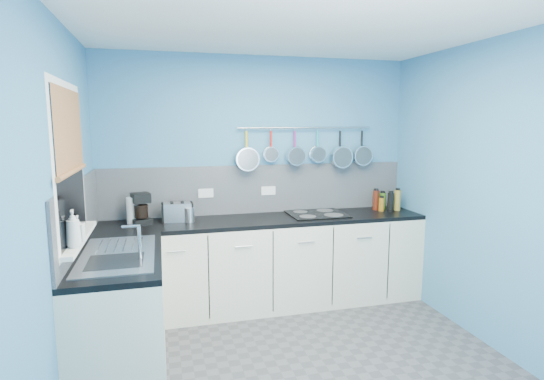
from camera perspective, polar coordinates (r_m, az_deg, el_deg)
name	(u,v)px	position (r m, az deg, el deg)	size (l,w,h in m)	color
floor	(304,370)	(3.51, 4.21, -22.66)	(3.20, 3.00, 0.02)	#47474C
ceiling	(308,19)	(3.08, 4.77, 21.68)	(3.20, 3.00, 0.02)	white
wall_back	(258,179)	(4.49, -1.83, 1.44)	(3.20, 0.02, 2.50)	teal
wall_front	(439,278)	(1.75, 21.18, -10.84)	(3.20, 0.02, 2.50)	teal
wall_left	(57,218)	(2.96, -26.56, -3.28)	(0.02, 3.00, 2.50)	teal
wall_right	(496,196)	(3.89, 27.53, -0.68)	(0.02, 3.00, 2.50)	teal
backsplash_back	(259,189)	(4.48, -1.77, 0.14)	(3.20, 0.02, 0.50)	slate
backsplash_left	(79,214)	(3.55, -24.14, -2.90)	(0.02, 1.80, 0.50)	slate
cabinet_run_back	(265,264)	(4.38, -0.87, -9.77)	(3.20, 0.60, 0.86)	beige
worktop_back	(265,220)	(4.26, -0.88, -4.02)	(3.20, 0.60, 0.04)	black
cabinet_run_left	(121,317)	(3.44, -19.30, -15.57)	(0.60, 1.20, 0.86)	beige
worktop_left	(118,257)	(3.29, -19.70, -8.38)	(0.60, 1.20, 0.04)	black
window_frame	(70,164)	(3.20, -25.22, 3.09)	(0.01, 1.00, 1.10)	white
window_glass	(70,164)	(3.20, -25.13, 3.10)	(0.01, 0.90, 1.00)	black
bamboo_blind	(69,131)	(3.19, -25.25, 7.13)	(0.01, 0.90, 0.55)	#935935
window_sill	(79,238)	(3.28, -24.21, -5.87)	(0.10, 0.98, 0.03)	white
sink_unit	(118,254)	(3.28, -19.72, -7.98)	(0.50, 0.95, 0.01)	silver
mixer_tap	(140,242)	(3.06, -17.12, -6.59)	(0.12, 0.08, 0.26)	silver
socket_left	(206,193)	(4.39, -8.75, -0.42)	(0.15, 0.01, 0.09)	white
socket_right	(268,191)	(4.50, -0.49, -0.09)	(0.15, 0.01, 0.09)	white
pot_rail	(306,128)	(4.54, 4.54, 8.20)	(0.02, 0.02, 1.45)	silver
soap_bottle_a	(73,229)	(2.98, -24.85, -4.65)	(0.09, 0.09, 0.24)	white
soap_bottle_b	(78,228)	(3.13, -24.34, -4.64)	(0.08, 0.08, 0.17)	white
paper_towel	(133,210)	(4.21, -17.97, -2.60)	(0.11, 0.11, 0.25)	white
coffee_maker	(141,209)	(4.16, -16.95, -2.38)	(0.16, 0.18, 0.29)	black
toaster	(177,212)	(4.21, -12.42, -2.86)	(0.27, 0.16, 0.18)	silver
canister	(189,215)	(4.15, -10.87, -3.24)	(0.10, 0.10, 0.14)	silver
hob	(317,214)	(4.45, 5.93, -3.17)	(0.57, 0.50, 0.01)	black
pan_0	(247,149)	(4.37, -3.38, 5.38)	(0.24, 0.10, 0.43)	silver
pan_1	(271,145)	(4.42, -0.14, 5.98)	(0.16, 0.05, 0.35)	silver
pan_2	(295,147)	(4.49, 3.01, 5.76)	(0.20, 0.11, 0.39)	silver
pan_3	(318,145)	(4.57, 6.06, 5.92)	(0.17, 0.07, 0.36)	silver
pan_4	(340,148)	(4.67, 8.99, 5.54)	(0.23, 0.11, 0.42)	silver
pan_5	(362,147)	(4.78, 11.80, 5.63)	(0.22, 0.08, 0.41)	silver
condiment_0	(393,202)	(4.89, 15.69, -1.58)	(0.06, 0.06, 0.14)	#265919
condiment_1	(382,201)	(4.85, 14.40, -1.42)	(0.07, 0.07, 0.18)	#3F721E
condiment_2	(376,200)	(4.78, 13.59, -1.32)	(0.07, 0.07, 0.21)	#4C190C
condiment_3	(397,200)	(4.82, 16.26, -1.30)	(0.07, 0.07, 0.22)	olive
condiment_4	(391,202)	(4.76, 15.43, -1.54)	(0.07, 0.07, 0.20)	black
condiment_5	(381,204)	(4.74, 14.29, -1.86)	(0.06, 0.06, 0.14)	#8C5914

